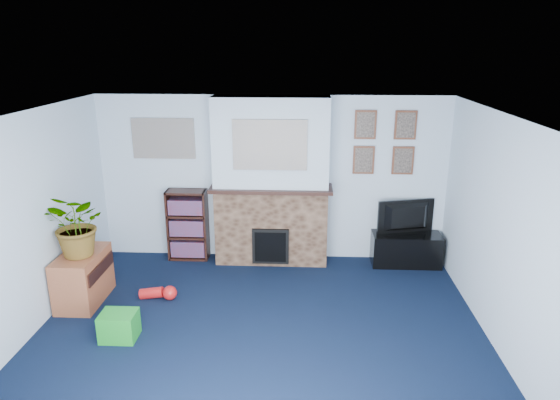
# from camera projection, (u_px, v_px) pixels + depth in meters

# --- Properties ---
(floor) EXTENTS (5.00, 4.50, 0.01)m
(floor) POSITION_uv_depth(u_px,v_px,m) (259.00, 339.00, 5.43)
(floor) COLOR black
(floor) RESTS_ON ground
(ceiling) EXTENTS (5.00, 4.50, 0.01)m
(ceiling) POSITION_uv_depth(u_px,v_px,m) (256.00, 118.00, 4.71)
(ceiling) COLOR white
(ceiling) RESTS_ON wall_back
(wall_back) EXTENTS (5.00, 0.04, 2.40)m
(wall_back) POSITION_uv_depth(u_px,v_px,m) (272.00, 179.00, 7.22)
(wall_back) COLOR silver
(wall_back) RESTS_ON ground
(wall_front) EXTENTS (5.00, 0.04, 2.40)m
(wall_front) POSITION_uv_depth(u_px,v_px,m) (222.00, 377.00, 2.93)
(wall_front) COLOR silver
(wall_front) RESTS_ON ground
(wall_left) EXTENTS (0.04, 4.50, 2.40)m
(wall_left) POSITION_uv_depth(u_px,v_px,m) (19.00, 232.00, 5.19)
(wall_left) COLOR silver
(wall_left) RESTS_ON ground
(wall_right) EXTENTS (0.04, 4.50, 2.40)m
(wall_right) POSITION_uv_depth(u_px,v_px,m) (508.00, 241.00, 4.95)
(wall_right) COLOR silver
(wall_right) RESTS_ON ground
(chimney_breast) EXTENTS (1.72, 0.50, 2.40)m
(chimney_breast) POSITION_uv_depth(u_px,v_px,m) (271.00, 184.00, 7.03)
(chimney_breast) COLOR brown
(chimney_breast) RESTS_ON ground
(collage_main) EXTENTS (1.00, 0.03, 0.68)m
(collage_main) POSITION_uv_depth(u_px,v_px,m) (270.00, 145.00, 6.65)
(collage_main) COLOR gray
(collage_main) RESTS_ON chimney_breast
(collage_left) EXTENTS (0.90, 0.03, 0.58)m
(collage_left) POSITION_uv_depth(u_px,v_px,m) (163.00, 138.00, 7.10)
(collage_left) COLOR gray
(collage_left) RESTS_ON wall_back
(portrait_tl) EXTENTS (0.30, 0.03, 0.40)m
(portrait_tl) POSITION_uv_depth(u_px,v_px,m) (365.00, 125.00, 6.89)
(portrait_tl) COLOR brown
(portrait_tl) RESTS_ON wall_back
(portrait_tr) EXTENTS (0.30, 0.03, 0.40)m
(portrait_tr) POSITION_uv_depth(u_px,v_px,m) (406.00, 125.00, 6.87)
(portrait_tr) COLOR brown
(portrait_tr) RESTS_ON wall_back
(portrait_bl) EXTENTS (0.30, 0.03, 0.40)m
(portrait_bl) POSITION_uv_depth(u_px,v_px,m) (364.00, 160.00, 7.04)
(portrait_bl) COLOR brown
(portrait_bl) RESTS_ON wall_back
(portrait_br) EXTENTS (0.30, 0.03, 0.40)m
(portrait_br) POSITION_uv_depth(u_px,v_px,m) (403.00, 160.00, 7.02)
(portrait_br) COLOR brown
(portrait_br) RESTS_ON wall_back
(tv_stand) EXTENTS (0.98, 0.41, 0.46)m
(tv_stand) POSITION_uv_depth(u_px,v_px,m) (406.00, 250.00, 7.21)
(tv_stand) COLOR black
(tv_stand) RESTS_ON ground
(television) EXTENTS (0.84, 0.32, 0.49)m
(television) POSITION_uv_depth(u_px,v_px,m) (408.00, 218.00, 7.08)
(television) COLOR black
(television) RESTS_ON tv_stand
(bookshelf) EXTENTS (0.58, 0.28, 1.05)m
(bookshelf) POSITION_uv_depth(u_px,v_px,m) (188.00, 226.00, 7.35)
(bookshelf) COLOR black
(bookshelf) RESTS_ON ground
(sideboard) EXTENTS (0.45, 0.82, 0.64)m
(sideboard) POSITION_uv_depth(u_px,v_px,m) (83.00, 275.00, 6.13)
(sideboard) COLOR #975030
(sideboard) RESTS_ON ground
(potted_plant) EXTENTS (0.89, 0.84, 0.79)m
(potted_plant) POSITION_uv_depth(u_px,v_px,m) (78.00, 225.00, 5.88)
(potted_plant) COLOR #26661E
(potted_plant) RESTS_ON sideboard
(mantel_clock) EXTENTS (0.10, 0.06, 0.14)m
(mantel_clock) POSITION_uv_depth(u_px,v_px,m) (263.00, 182.00, 6.98)
(mantel_clock) COLOR gold
(mantel_clock) RESTS_ON chimney_breast
(mantel_candle) EXTENTS (0.05, 0.05, 0.16)m
(mantel_candle) POSITION_uv_depth(u_px,v_px,m) (287.00, 182.00, 6.96)
(mantel_candle) COLOR #B2BFC6
(mantel_candle) RESTS_ON chimney_breast
(mantel_teddy) EXTENTS (0.13, 0.13, 0.13)m
(mantel_teddy) POSITION_uv_depth(u_px,v_px,m) (237.00, 182.00, 7.00)
(mantel_teddy) COLOR slate
(mantel_teddy) RESTS_ON chimney_breast
(mantel_can) EXTENTS (0.06, 0.06, 0.13)m
(mantel_can) POSITION_uv_depth(u_px,v_px,m) (317.00, 183.00, 6.94)
(mantel_can) COLOR purple
(mantel_can) RESTS_ON chimney_breast
(green_crate) EXTENTS (0.38, 0.31, 0.30)m
(green_crate) POSITION_uv_depth(u_px,v_px,m) (119.00, 327.00, 5.40)
(green_crate) COLOR #198C26
(green_crate) RESTS_ON ground
(toy_ball) EXTENTS (0.18, 0.18, 0.18)m
(toy_ball) POSITION_uv_depth(u_px,v_px,m) (170.00, 293.00, 6.24)
(toy_ball) COLOR red
(toy_ball) RESTS_ON ground
(toy_block) EXTENTS (0.21, 0.21, 0.21)m
(toy_block) POSITION_uv_depth(u_px,v_px,m) (116.00, 320.00, 5.59)
(toy_block) COLOR purple
(toy_block) RESTS_ON ground
(toy_tube) EXTENTS (0.31, 0.13, 0.17)m
(toy_tube) POSITION_uv_depth(u_px,v_px,m) (152.00, 293.00, 6.28)
(toy_tube) COLOR red
(toy_tube) RESTS_ON ground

